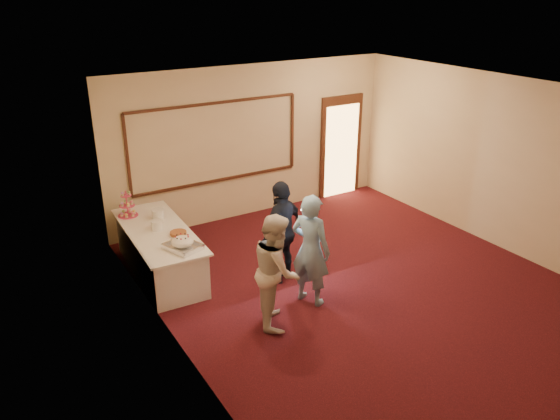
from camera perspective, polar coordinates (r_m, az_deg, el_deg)
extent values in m
plane|color=black|center=(8.73, 8.52, -7.84)|extent=(7.00, 7.00, 0.00)
cube|color=beige|center=(10.83, -2.86, 7.15)|extent=(6.00, 0.04, 3.00)
cube|color=beige|center=(6.67, -11.12, -3.51)|extent=(0.04, 7.00, 3.00)
cube|color=beige|center=(10.19, 22.23, 4.47)|extent=(0.04, 7.00, 3.00)
cube|color=white|center=(7.66, 9.83, 11.87)|extent=(6.00, 7.00, 0.04)
cube|color=#351810|center=(10.66, -6.50, 3.11)|extent=(3.40, 0.04, 0.05)
cube|color=#351810|center=(10.26, -6.87, 11.03)|extent=(3.40, 0.04, 0.05)
cube|color=#351810|center=(9.88, -15.67, 5.40)|extent=(0.05, 0.04, 1.50)
cube|color=#351810|center=(11.22, 1.28, 8.26)|extent=(0.05, 0.04, 1.50)
cube|color=#351810|center=(12.04, 6.35, 6.66)|extent=(1.05, 0.06, 2.20)
cube|color=#FFBF66|center=(12.04, 6.42, 6.17)|extent=(0.85, 0.02, 2.00)
cube|color=white|center=(9.03, -12.44, -4.36)|extent=(0.93, 2.31, 0.74)
cube|color=white|center=(8.87, -12.65, -2.14)|extent=(1.04, 2.44, 0.03)
cube|color=silver|center=(8.17, -10.12, -3.88)|extent=(0.54, 0.61, 0.04)
ellipsoid|color=white|center=(8.13, -10.17, -3.27)|extent=(0.33, 0.33, 0.15)
cube|color=silver|center=(8.32, -9.83, -3.15)|extent=(0.27, 0.27, 0.01)
cylinder|color=#DB3F6F|center=(9.44, -15.72, 0.67)|extent=(0.02, 0.02, 0.44)
cylinder|color=#DB3F6F|center=(9.52, -15.58, -0.54)|extent=(0.33, 0.33, 0.01)
cylinder|color=#DB3F6F|center=(9.45, -15.69, 0.45)|extent=(0.26, 0.26, 0.01)
cylinder|color=#DB3F6F|center=(9.39, -15.81, 1.45)|extent=(0.18, 0.18, 0.01)
cylinder|color=white|center=(8.84, -12.72, -1.58)|extent=(0.18, 0.18, 0.15)
cylinder|color=white|center=(8.81, -12.76, -1.11)|extent=(0.19, 0.19, 0.01)
cylinder|color=white|center=(9.23, -12.63, -0.47)|extent=(0.20, 0.20, 0.16)
cylinder|color=white|center=(9.20, -12.68, 0.03)|extent=(0.21, 0.21, 0.01)
cylinder|color=white|center=(8.61, -10.57, -2.58)|extent=(0.30, 0.30, 0.01)
cylinder|color=brown|center=(8.60, -10.58, -2.39)|extent=(0.26, 0.26, 0.05)
imported|color=#7CAAD0|center=(7.87, 3.22, -4.17)|extent=(0.62, 0.73, 1.69)
imported|color=beige|center=(7.41, -0.35, -6.29)|extent=(0.90, 0.98, 1.61)
imported|color=black|center=(8.46, 0.23, -2.27)|extent=(1.05, 0.77, 1.65)
cube|color=white|center=(8.16, 2.49, 0.14)|extent=(0.07, 0.05, 0.05)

